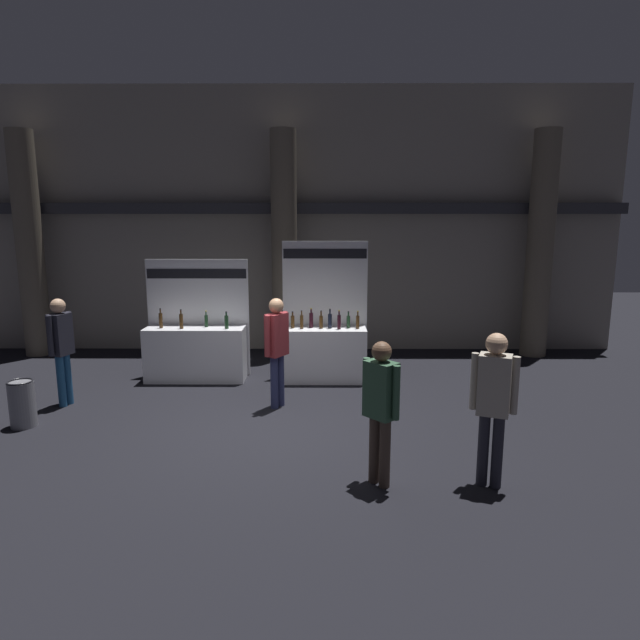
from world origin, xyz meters
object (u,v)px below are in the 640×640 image
Objects in this scene: exhibitor_booth_0 at (196,349)px; visitor_1 at (61,343)px; exhibitor_booth_1 at (325,347)px; trash_bin at (22,404)px; visitor_0 at (381,402)px; visitor_2 at (277,343)px; visitor_4 at (493,397)px.

exhibitor_booth_0 reaches higher than visitor_1.
exhibitor_booth_0 is 2.42m from exhibitor_booth_1.
exhibitor_booth_1 reaches higher than exhibitor_booth_0.
visitor_1 is (0.18, 0.92, 0.69)m from trash_bin.
visitor_0 is 0.94× the size of visitor_2.
exhibitor_booth_1 is at bearing -0.58° from exhibitor_booth_0.
visitor_0 is 0.94× the size of visitor_4.
visitor_0 is 5.50m from visitor_1.
trash_bin is at bearing -44.08° from visitor_2.
exhibitor_booth_1 is 1.55× the size of visitor_0.
exhibitor_booth_1 is 1.46× the size of visitor_4.
visitor_2 is (1.65, -1.53, 0.46)m from exhibitor_booth_0.
visitor_1 is 3.45m from visitor_2.
exhibitor_booth_1 reaches higher than trash_bin.
exhibitor_booth_1 reaches higher than visitor_1.
exhibitor_booth_0 is 1.27× the size of visitor_2.
visitor_1 is (-4.82, 2.65, 0.05)m from visitor_0.
visitor_1 is at bearing 78.87° from trash_bin.
exhibitor_booth_0 is 5.96m from visitor_4.
exhibitor_booth_1 is 4.54m from visitor_4.
visitor_0 is (3.02, -4.12, 0.39)m from exhibitor_booth_0.
exhibitor_booth_1 is at bearing -33.97° from visitor_0.
trash_bin is 5.33m from visitor_0.
visitor_1 is at bearing -58.47° from visitor_2.
visitor_0 reaches higher than trash_bin.
trash_bin is 1.17m from visitor_1.
visitor_1 is at bearing -161.10° from exhibitor_booth_1.
visitor_1 is (-1.80, -1.47, 0.44)m from exhibitor_booth_0.
trash_bin is (-4.40, -2.37, -0.28)m from exhibitor_booth_1.
visitor_0 is at bearing -159.47° from visitor_4.
trash_bin is 0.39× the size of visitor_1.
exhibitor_booth_1 reaches higher than visitor_2.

